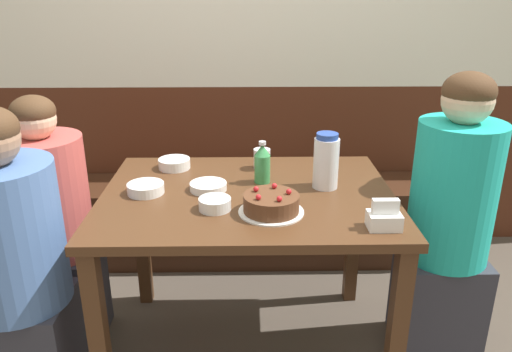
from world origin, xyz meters
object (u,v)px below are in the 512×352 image
Objects in this scene: bowl_sauce_shallow at (215,204)px; glass_water_tall at (262,159)px; person_teal_shirt at (449,225)px; water_pitcher at (326,161)px; soju_bottle at (262,163)px; bowl_rice_small at (146,188)px; birthday_cake at (271,204)px; bench_seat at (248,220)px; napkin_holder at (384,218)px; person_grey_tee at (15,269)px; person_pale_blue_shirt at (52,233)px; bowl_side_dish at (174,164)px; bowl_soup_white at (208,186)px.

bowl_sauce_shallow is 1.32× the size of glass_water_tall.
glass_water_tall is 0.84m from person_teal_shirt.
water_pitcher reaches higher than soju_bottle.
birthday_cake is at bearing -21.04° from bowl_rice_small.
bowl_rice_small is 0.54m from glass_water_tall.
glass_water_tall is (-0.02, 0.47, 0.01)m from birthday_cake.
bench_seat is 1.06m from water_pitcher.
bench_seat is at bearing 111.89° from water_pitcher.
napkin_holder is at bearing -20.23° from bowl_rice_small.
person_teal_shirt is (0.77, -0.25, -0.21)m from glass_water_tall.
person_teal_shirt is (0.83, -0.80, 0.36)m from bench_seat.
bowl_sauce_shallow is 0.75m from person_grey_tee.
person_grey_tee reaches higher than person_pale_blue_shirt.
glass_water_tall is (0.46, 0.28, 0.02)m from bowl_rice_small.
bowl_sauce_shallow is (0.21, -0.44, -0.00)m from bowl_side_dish.
napkin_holder is 1.38m from person_pale_blue_shirt.
person_pale_blue_shirt is at bearing 162.26° from napkin_holder.
water_pitcher is 1.61× the size of bowl_side_dish.
person_teal_shirt is (0.77, -0.08, -0.25)m from soju_bottle.
person_grey_tee is at bearing 177.42° from napkin_holder.
person_grey_tee reaches higher than bowl_side_dish.
birthday_cake is (0.08, -1.02, 0.56)m from bench_seat.
birthday_cake is 0.63m from bowl_side_dish.
soju_bottle is (0.06, -0.72, 0.61)m from bench_seat.
bowl_rice_small is (-0.46, -0.11, -0.06)m from soju_bottle.
person_grey_tee is at bearing -175.55° from birthday_cake.
bowl_soup_white is at bearing -159.69° from soju_bottle.
birthday_cake is 0.21× the size of person_pale_blue_shirt.
bowl_rice_small is at bearing -175.83° from water_pitcher.
person_grey_tee is (-1.29, 0.06, -0.22)m from napkin_holder.
bowl_soup_white is at bearing -5.68° from person_pale_blue_shirt.
napkin_holder is 1.31m from person_grey_tee.
bench_seat is 0.98m from bowl_soup_white.
glass_water_tall is (-0.25, 0.23, -0.07)m from water_pitcher.
person_pale_blue_shirt is at bearing 167.38° from bowl_rice_small.
napkin_holder is 0.09× the size of person_grey_tee.
birthday_cake is at bearing -8.53° from bowl_sauce_shallow.
glass_water_tall is 0.95m from person_pale_blue_shirt.
glass_water_tall is at bearing 92.45° from birthday_cake.
glass_water_tall is (0.39, -0.01, 0.02)m from bowl_side_dish.
bowl_side_dish is at bearing 130.99° from birthday_cake.
glass_water_tall is at bearing -83.34° from bench_seat.
birthday_cake reaches higher than bowl_soup_white.
person_teal_shirt is (0.38, 0.35, -0.20)m from napkin_holder.
glass_water_tall is 0.08× the size of person_pale_blue_shirt.
person_grey_tee is at bearing -156.99° from bowl_soup_white.
person_pale_blue_shirt reaches higher than bowl_soup_white.
napkin_holder is 0.60m from bowl_sauce_shallow.
person_grey_tee reaches higher than bowl_sauce_shallow.
soju_bottle is at bearing 13.47° from bowl_rice_small.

